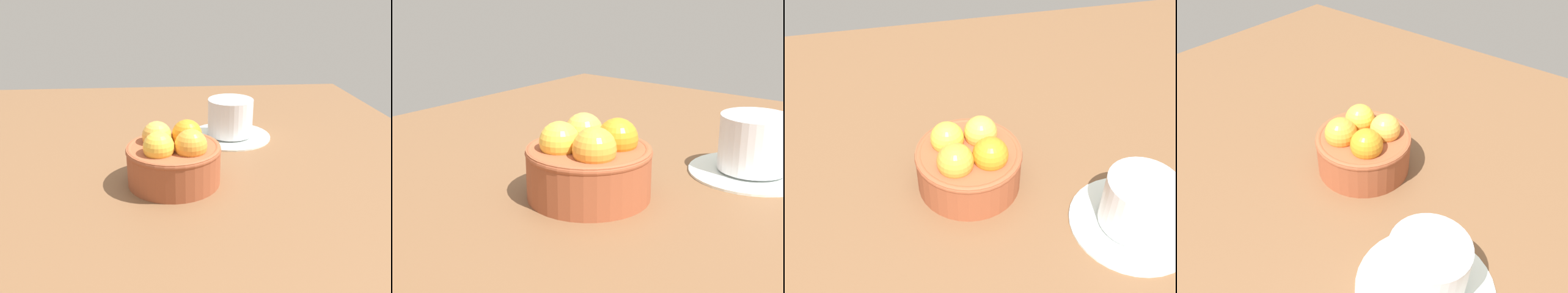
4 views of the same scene
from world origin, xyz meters
The scene contains 3 objects.
ground_plane centered at (0.00, 0.00, -1.98)cm, with size 115.98×93.95×3.97cm, color brown.
terracotta_bowl centered at (0.00, 0.03, 3.88)cm, with size 13.50×13.50×8.66cm.
coffee_cup centered at (-17.83, 10.94, 3.08)cm, with size 15.03×15.03×7.22cm.
Camera 1 is at (53.36, -1.14, 27.04)cm, focal length 37.60 mm.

